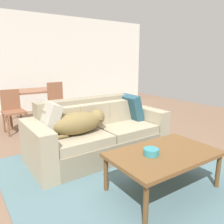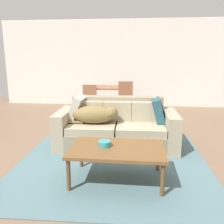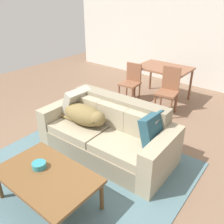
{
  "view_description": "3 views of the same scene",
  "coord_description": "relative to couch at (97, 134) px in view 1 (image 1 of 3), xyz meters",
  "views": [
    {
      "loc": [
        -1.54,
        -2.58,
        1.43
      ],
      "look_at": [
        0.23,
        0.08,
        0.68
      ],
      "focal_mm": 35.5,
      "sensor_mm": 36.0,
      "label": 1
    },
    {
      "loc": [
        0.42,
        -3.88,
        1.57
      ],
      "look_at": [
        -0.02,
        0.21,
        0.62
      ],
      "focal_mm": 38.85,
      "sensor_mm": 36.0,
      "label": 2
    },
    {
      "loc": [
        2.1,
        -2.22,
        2.34
      ],
      "look_at": [
        0.1,
        0.29,
        0.7
      ],
      "focal_mm": 39.02,
      "sensor_mm": 36.0,
      "label": 3
    }
  ],
  "objects": [
    {
      "name": "throw_pillow_by_left_arm",
      "position": [
        -0.73,
        0.04,
        0.33
      ],
      "size": [
        0.31,
        0.48,
        0.49
      ],
      "primitive_type": "cube",
      "rotation": [
        0.0,
        0.37,
        -0.03
      ],
      "color": "#AFAA98",
      "rests_on": "couch"
    },
    {
      "name": "coffee_table",
      "position": [
        0.12,
        -1.26,
        0.08
      ],
      "size": [
        1.19,
        0.75,
        0.45
      ],
      "color": "brown",
      "rests_on": "ground"
    },
    {
      "name": "couch",
      "position": [
        0.0,
        0.0,
        0.0
      ],
      "size": [
        2.1,
        1.0,
        0.85
      ],
      "rotation": [
        0.0,
        0.0,
        0.03
      ],
      "color": "gray",
      "rests_on": "ground"
    },
    {
      "name": "dining_table",
      "position": [
        -0.36,
        2.42,
        0.36
      ],
      "size": [
        1.16,
        0.82,
        0.76
      ],
      "color": "brown",
      "rests_on": "ground"
    },
    {
      "name": "dog_on_left_cushion",
      "position": [
        -0.36,
        -0.14,
        0.27
      ],
      "size": [
        0.92,
        0.38,
        0.31
      ],
      "rotation": [
        0.0,
        0.0,
        0.03
      ],
      "color": "olive",
      "rests_on": "couch"
    },
    {
      "name": "bowl_on_coffee_table",
      "position": [
        -0.05,
        -1.23,
        0.16
      ],
      "size": [
        0.16,
        0.16,
        0.07
      ],
      "primitive_type": "cylinder",
      "color": "teal",
      "rests_on": "coffee_table"
    },
    {
      "name": "dining_chair_near_right",
      "position": [
        0.06,
        1.84,
        0.2
      ],
      "size": [
        0.45,
        0.45,
        0.96
      ],
      "rotation": [
        0.0,
        0.0,
        0.13
      ],
      "color": "brown",
      "rests_on": "ground"
    },
    {
      "name": "ground_plane",
      "position": [
        -0.06,
        -0.25,
        -0.33
      ],
      "size": [
        10.0,
        10.0,
        0.0
      ],
      "primitive_type": "plane",
      "color": "#7D5F4A"
    },
    {
      "name": "throw_pillow_by_right_arm",
      "position": [
        0.73,
        0.08,
        0.31
      ],
      "size": [
        0.27,
        0.44,
        0.46
      ],
      "primitive_type": "cube",
      "rotation": [
        0.0,
        -0.27,
        -0.03
      ],
      "color": "#244A59",
      "rests_on": "couch"
    },
    {
      "name": "dining_chair_near_left",
      "position": [
        -0.87,
        1.87,
        0.16
      ],
      "size": [
        0.43,
        0.43,
        0.86
      ],
      "rotation": [
        0.0,
        0.0,
        0.09
      ],
      "color": "brown",
      "rests_on": "ground"
    },
    {
      "name": "area_rug",
      "position": [
        0.0,
        -0.74,
        -0.32
      ],
      "size": [
        2.89,
        2.85,
        0.01
      ],
      "primitive_type": "cube",
      "rotation": [
        0.0,
        0.0,
        0.03
      ],
      "color": "slate",
      "rests_on": "ground"
    },
    {
      "name": "back_partition",
      "position": [
        -0.06,
        3.75,
        1.02
      ],
      "size": [
        8.0,
        0.12,
        2.7
      ],
      "primitive_type": "cube",
      "color": "silver",
      "rests_on": "ground"
    }
  ]
}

